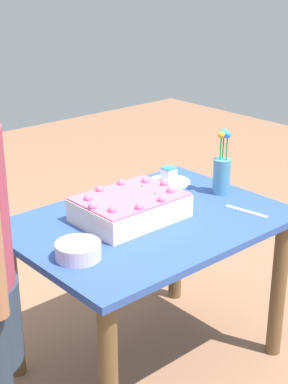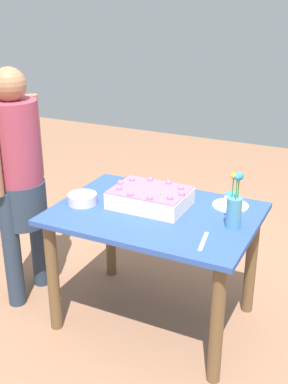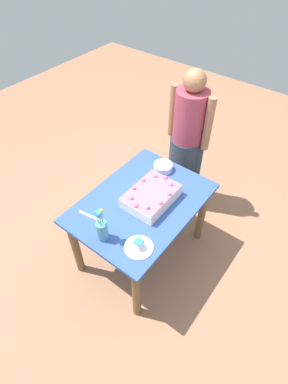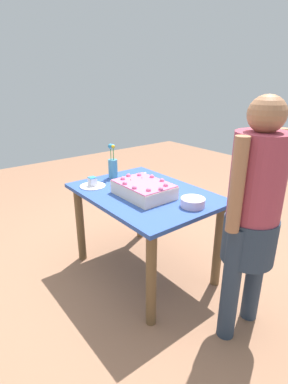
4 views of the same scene
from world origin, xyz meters
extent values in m
plane|color=#9A6B4F|center=(0.00, 0.00, 0.00)|extent=(8.00, 8.00, 0.00)
cube|color=#3050A0|center=(0.00, 0.00, 0.71)|extent=(1.14, 0.82, 0.03)
cylinder|color=brown|center=(-0.49, -0.34, 0.35)|extent=(0.07, 0.07, 0.70)
cylinder|color=brown|center=(0.49, -0.34, 0.35)|extent=(0.07, 0.07, 0.70)
cylinder|color=brown|center=(-0.49, 0.34, 0.35)|extent=(0.07, 0.07, 0.70)
cylinder|color=brown|center=(0.49, 0.34, 0.35)|extent=(0.07, 0.07, 0.70)
cube|color=#FFE4C9|center=(0.06, -0.06, 0.78)|extent=(0.43, 0.31, 0.10)
cube|color=pink|center=(0.06, -0.06, 0.83)|extent=(0.42, 0.31, 0.01)
sphere|color=pink|center=(0.25, -0.06, 0.84)|extent=(0.04, 0.04, 0.04)
sphere|color=pink|center=(0.22, 0.02, 0.84)|extent=(0.04, 0.04, 0.04)
sphere|color=pink|center=(0.12, 0.07, 0.84)|extent=(0.04, 0.04, 0.04)
sphere|color=pink|center=(0.00, 0.07, 0.84)|extent=(0.04, 0.04, 0.04)
sphere|color=pink|center=(-0.10, 0.02, 0.84)|extent=(0.04, 0.04, 0.04)
sphere|color=pink|center=(-0.14, -0.06, 0.84)|extent=(0.04, 0.04, 0.04)
sphere|color=pink|center=(-0.10, -0.14, 0.84)|extent=(0.04, 0.04, 0.04)
sphere|color=pink|center=(0.00, -0.18, 0.84)|extent=(0.04, 0.04, 0.04)
sphere|color=pink|center=(0.12, -0.18, 0.84)|extent=(0.04, 0.04, 0.04)
sphere|color=pink|center=(0.22, -0.14, 0.84)|extent=(0.04, 0.04, 0.04)
cone|color=#2D8438|center=(-0.04, -0.10, 0.83)|extent=(0.02, 0.02, 0.02)
cone|color=#2D8438|center=(-0.03, 0.00, 0.83)|extent=(0.02, 0.02, 0.02)
cylinder|color=white|center=(-0.36, -0.26, 0.73)|extent=(0.21, 0.21, 0.01)
cube|color=white|center=(-0.36, -0.26, 0.77)|extent=(0.06, 0.06, 0.07)
cube|color=#2C81C4|center=(-0.36, -0.26, 0.81)|extent=(0.06, 0.06, 0.01)
cube|color=silver|center=(-0.37, 0.22, 0.73)|extent=(0.05, 0.20, 0.00)
cylinder|color=teal|center=(-0.45, 0.00, 0.81)|extent=(0.08, 0.08, 0.17)
cylinder|color=#2D8438|center=(-0.43, 0.00, 0.95)|extent=(0.01, 0.01, 0.12)
sphere|color=gold|center=(-0.43, 0.00, 1.01)|extent=(0.03, 0.03, 0.03)
cylinder|color=#2D8438|center=(-0.46, 0.02, 0.95)|extent=(0.01, 0.01, 0.12)
sphere|color=#2D81CC|center=(-0.46, 0.02, 1.01)|extent=(0.03, 0.03, 0.03)
cylinder|color=#2D8438|center=(-0.46, -0.01, 0.95)|extent=(0.01, 0.01, 0.12)
sphere|color=teal|center=(-0.46, -0.01, 1.01)|extent=(0.04, 0.04, 0.04)
cylinder|color=silver|center=(0.43, 0.09, 0.76)|extent=(0.17, 0.17, 0.06)
camera|label=1|loc=(1.51, 1.68, 1.74)|focal=55.00mm
camera|label=2|loc=(-1.02, 2.25, 1.86)|focal=45.00mm
camera|label=3|loc=(-1.28, -1.02, 2.52)|focal=28.00mm
camera|label=4|loc=(1.71, -1.36, 1.57)|focal=28.00mm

